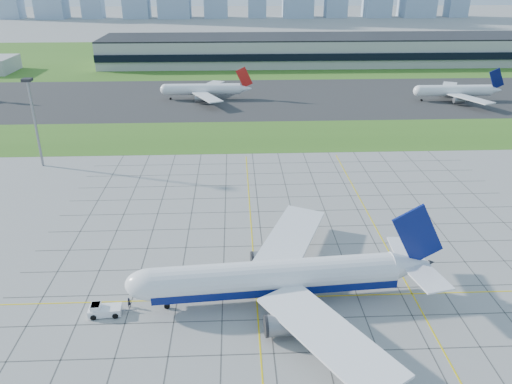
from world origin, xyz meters
TOP-DOWN VIEW (x-y plane):
  - ground at (0.00, 0.00)m, footprint 1400.00×1400.00m
  - grass_median at (0.00, 90.00)m, footprint 700.00×35.00m
  - asphalt_taxiway at (0.00, 145.00)m, footprint 700.00×75.00m
  - grass_far at (0.00, 255.00)m, footprint 700.00×145.00m
  - apron_markings at (0.43, 11.09)m, footprint 120.00×130.00m
  - terminal at (40.00, 229.87)m, footprint 260.00×43.00m
  - light_mast at (-70.00, 65.00)m, footprint 2.50×2.50m
  - airliner at (-6.41, -2.74)m, footprint 55.21×55.77m
  - pushback_tug at (-35.95, -5.47)m, footprint 7.92×3.10m
  - crew_near at (-32.01, -3.56)m, footprint 0.79×0.79m
  - distant_jet_1 at (-26.34, 143.14)m, footprint 38.03×42.66m
  - distant_jet_2 at (82.60, 135.73)m, footprint 36.99×42.66m

SIDE VIEW (x-z plane):
  - ground at x=0.00m, z-range 0.00..0.00m
  - apron_markings at x=0.43m, z-range 0.00..0.03m
  - grass_median at x=0.00m, z-range 0.00..0.04m
  - grass_far at x=0.00m, z-range 0.00..0.04m
  - asphalt_taxiway at x=0.00m, z-range 0.01..0.05m
  - crew_near at x=-32.01m, z-range 0.00..1.84m
  - pushback_tug at x=-35.95m, z-range -0.12..2.06m
  - distant_jet_2 at x=82.60m, z-range -2.55..11.52m
  - distant_jet_1 at x=-26.34m, z-range -2.55..11.52m
  - airliner at x=-6.41m, z-range -3.94..13.44m
  - terminal at x=40.00m, z-range -0.01..15.79m
  - light_mast at x=-70.00m, z-range 3.38..28.98m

